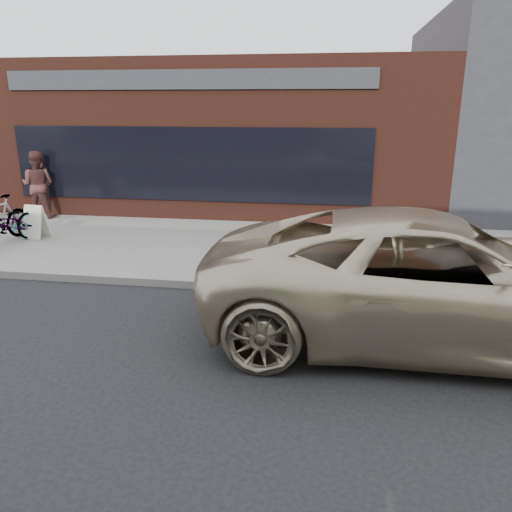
{
  "coord_description": "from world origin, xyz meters",
  "views": [
    {
      "loc": [
        1.98,
        -4.38,
        3.3
      ],
      "look_at": [
        0.76,
        3.51,
        0.85
      ],
      "focal_mm": 35.0,
      "sensor_mm": 36.0,
      "label": 1
    }
  ],
  "objects": [
    {
      "name": "cafe_patron_left",
      "position": [
        -6.29,
        8.6,
        1.09
      ],
      "size": [
        0.98,
        0.8,
        1.89
      ],
      "primitive_type": "imported",
      "rotation": [
        0.0,
        0.0,
        3.24
      ],
      "color": "#56302E",
      "rests_on": "near_sidewalk"
    },
    {
      "name": "near_sidewalk",
      "position": [
        0.0,
        7.0,
        0.07
      ],
      "size": [
        44.0,
        6.0,
        0.15
      ],
      "primitive_type": "cube",
      "color": "gray",
      "rests_on": "ground"
    },
    {
      "name": "motorcycle",
      "position": [
        1.87,
        2.75,
        0.52
      ],
      "size": [
        1.9,
        0.61,
        1.2
      ],
      "rotation": [
        0.0,
        0.0,
        -0.1
      ],
      "color": "black",
      "rests_on": "ground"
    },
    {
      "name": "minivan",
      "position": [
        3.5,
        2.6,
        0.92
      ],
      "size": [
        6.63,
        3.07,
        1.84
      ],
      "primitive_type": "imported",
      "rotation": [
        0.0,
        0.0,
        1.57
      ],
      "color": "beige",
      "rests_on": "ground"
    },
    {
      "name": "ground",
      "position": [
        0.0,
        0.0,
        0.0
      ],
      "size": [
        120.0,
        120.0,
        0.0
      ],
      "primitive_type": "plane",
      "color": "black",
      "rests_on": "ground"
    },
    {
      "name": "storefront",
      "position": [
        -2.0,
        13.98,
        2.25
      ],
      "size": [
        14.0,
        10.07,
        4.5
      ],
      "color": "#4D2218",
      "rests_on": "ground"
    },
    {
      "name": "sandwich_sign",
      "position": [
        -5.13,
        6.48,
        0.55
      ],
      "size": [
        0.57,
        0.53,
        0.81
      ],
      "rotation": [
        0.0,
        0.0,
        -0.15
      ],
      "color": "white",
      "rests_on": "near_sidewalk"
    },
    {
      "name": "bicycle_front",
      "position": [
        -5.36,
        5.74,
        0.65
      ],
      "size": [
        0.94,
        1.98,
        1.0
      ],
      "primitive_type": "imported",
      "rotation": [
        0.0,
        0.0,
        -0.15
      ],
      "color": "gray",
      "rests_on": "near_sidewalk"
    }
  ]
}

